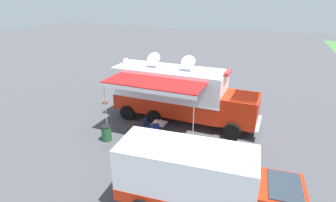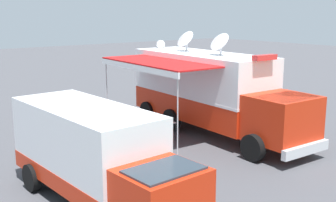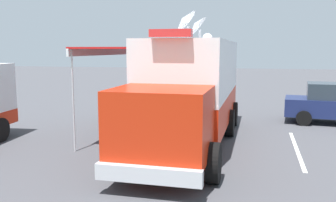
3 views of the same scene
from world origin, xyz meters
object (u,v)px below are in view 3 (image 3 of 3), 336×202
Objects in this scene: traffic_cone at (224,107)px; car_behind_truck at (335,104)px; folding_table at (132,118)px; water_bottle at (133,114)px; folding_chair_at_table at (112,122)px; folding_chair_beside_table at (139,118)px; seated_responder at (116,118)px; trash_bin at (111,111)px; command_truck at (190,87)px.

traffic_cone is 5.23m from car_behind_truck.
water_bottle is at bearing 129.35° from folding_table.
car_behind_truck is (-7.89, -4.01, 0.05)m from water_bottle.
folding_chair_beside_table is (-0.82, -0.90, 0.00)m from folding_chair_at_table.
seated_responder is 6.95m from traffic_cone.
folding_chair_at_table and folding_chair_beside_table have the same top height.
water_bottle is (-0.06, 0.08, 0.16)m from folding_table.
seated_responder reaches higher than trash_bin.
trash_bin is at bearing 33.54° from traffic_cone.
folding_table is at bearing -50.65° from water_bottle.
folding_chair_at_table is at bearing 110.27° from trash_bin.
folding_chair_at_table is 0.96× the size of trash_bin.
trash_bin is 9.82m from car_behind_truck.
seated_responder is at bearing -1.55° from water_bottle.
command_truck is 11.02× the size of folding_chair_at_table.
command_truck reaches higher than traffic_cone.
folding_table is at bearing -174.66° from seated_responder.
traffic_cone is (-4.87, -3.23, -0.18)m from trash_bin.
trash_bin is (1.77, -2.58, -0.22)m from folding_table.
traffic_cone is at bearing -21.17° from car_behind_truck.
water_bottle is at bearing 178.23° from folding_chair_at_table.
folding_chair_beside_table is at bearing -124.66° from seated_responder.
seated_responder reaches higher than folding_chair_at_table.
car_behind_truck is at bearing -155.54° from folding_chair_at_table.
seated_responder is (0.67, -0.02, -0.18)m from water_bottle.
folding_table is 0.92× the size of trash_bin.
folding_chair_at_table is 1.21m from folding_chair_beside_table.
command_truck is at bearing 147.39° from folding_chair_beside_table.
car_behind_truck is (-9.72, -1.35, 0.42)m from trash_bin.
folding_table is 0.96× the size of folding_chair_beside_table.
folding_chair_beside_table is 0.96× the size of trash_bin.
seated_responder is (-0.19, 0.01, 0.14)m from folding_chair_at_table.
folding_table is at bearing 88.92° from folding_chair_beside_table.
seated_responder reaches higher than folding_chair_beside_table.
water_bottle is at bearing 178.45° from seated_responder.
water_bottle reaches higher than trash_bin.
traffic_cone is at bearing -117.30° from water_bottle.
command_truck is at bearing 141.80° from trash_bin.
water_bottle is 8.84m from car_behind_truck.
water_bottle is 0.05× the size of car_behind_truck.
car_behind_truck is at bearing -153.68° from folding_table.
seated_responder is at bearing 24.98° from car_behind_truck.
folding_table is 0.67× the size of seated_responder.
traffic_cone is (-3.71, -5.87, -0.37)m from seated_responder.
trash_bin is (1.16, -2.64, -0.20)m from seated_responder.
car_behind_truck is (-4.85, 1.88, 0.60)m from traffic_cone.
command_truck is 11.02× the size of folding_chair_beside_table.
seated_responder is (0.61, 0.06, -0.02)m from folding_table.
command_truck reaches higher than folding_table.
seated_responder reaches higher than water_bottle.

